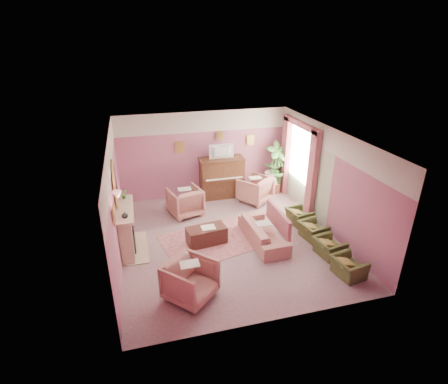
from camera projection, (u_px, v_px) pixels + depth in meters
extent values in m
cube|color=gray|center=(229.00, 239.00, 9.27)|extent=(5.50, 6.00, 0.01)
cube|color=silver|center=(230.00, 136.00, 8.12)|extent=(5.50, 6.00, 0.01)
cube|color=#89547B|center=(204.00, 154.00, 11.33)|extent=(5.50, 0.02, 2.80)
cube|color=#89547B|center=(276.00, 259.00, 6.05)|extent=(5.50, 0.02, 2.80)
cube|color=#89547B|center=(115.00, 204.00, 8.05)|extent=(0.02, 6.00, 2.80)
cube|color=#89547B|center=(328.00, 180.00, 9.34)|extent=(0.02, 6.00, 2.80)
cube|color=silver|center=(204.00, 122.00, 10.88)|extent=(5.50, 0.01, 0.65)
cube|color=#B3C19F|center=(304.00, 174.00, 10.62)|extent=(0.01, 3.00, 2.15)
cube|color=#C6AA8B|center=(126.00, 230.00, 8.61)|extent=(0.30, 1.40, 1.10)
cube|color=black|center=(131.00, 235.00, 8.70)|extent=(0.18, 0.72, 0.68)
cube|color=orange|center=(133.00, 241.00, 8.78)|extent=(0.06, 0.54, 0.10)
cube|color=#C6AA8B|center=(125.00, 210.00, 8.38)|extent=(0.40, 1.55, 0.07)
cube|color=#C6AA8B|center=(137.00, 247.00, 8.88)|extent=(0.55, 1.50, 0.02)
ellipsoid|color=#D7BF5C|center=(115.00, 184.00, 8.07)|extent=(0.04, 0.72, 1.20)
ellipsoid|color=white|center=(116.00, 184.00, 8.08)|extent=(0.01, 0.60, 1.06)
cone|color=#EE9585|center=(117.00, 195.00, 7.09)|extent=(0.20, 0.20, 0.16)
cube|color=#4B2B1A|center=(222.00, 178.00, 11.48)|extent=(1.40, 0.60, 1.30)
cube|color=#4B2B1A|center=(225.00, 180.00, 11.14)|extent=(1.30, 0.12, 0.06)
cube|color=white|center=(225.00, 179.00, 11.13)|extent=(1.20, 0.08, 0.02)
cube|color=#4B2B1A|center=(222.00, 159.00, 11.21)|extent=(1.45, 0.65, 0.04)
imported|color=black|center=(222.00, 151.00, 11.04)|extent=(0.80, 0.12, 0.48)
cube|color=#D7BF5C|center=(180.00, 147.00, 10.98)|extent=(0.30, 0.03, 0.38)
cube|color=#D7BF5C|center=(250.00, 140.00, 11.51)|extent=(0.26, 0.03, 0.34)
cube|color=#D7BF5C|center=(219.00, 136.00, 11.17)|extent=(0.22, 0.03, 0.26)
cube|color=#D7BF5C|center=(114.00, 215.00, 6.87)|extent=(0.03, 0.28, 0.36)
cube|color=beige|center=(301.00, 152.00, 10.57)|extent=(0.03, 1.40, 1.80)
cube|color=#9B4C57|center=(312.00, 176.00, 9.91)|extent=(0.16, 0.34, 2.60)
cube|color=#9B4C57|center=(285.00, 156.00, 11.53)|extent=(0.16, 0.34, 2.60)
cube|color=#9B4C57|center=(301.00, 124.00, 10.20)|extent=(0.16, 2.20, 0.16)
imported|color=#407D38|center=(124.00, 194.00, 8.80)|extent=(0.16, 0.16, 0.28)
imported|color=silver|center=(125.00, 215.00, 7.90)|extent=(0.16, 0.16, 0.16)
cube|color=#A75D60|center=(212.00, 241.00, 9.18)|extent=(2.84, 2.32, 0.01)
cube|color=#421F1A|center=(206.00, 235.00, 9.02)|extent=(1.06, 0.64, 0.45)
cube|color=white|center=(208.00, 227.00, 8.93)|extent=(0.35, 0.28, 0.01)
imported|color=tan|center=(263.00, 229.00, 9.02)|extent=(0.63, 1.88, 0.76)
cube|color=#9B4C57|center=(278.00, 219.00, 9.02)|extent=(0.09, 1.42, 0.52)
imported|color=tan|center=(185.00, 200.00, 10.38)|extent=(0.89, 0.89, 0.93)
imported|color=tan|center=(255.00, 188.00, 11.18)|extent=(0.89, 0.89, 0.93)
imported|color=tan|center=(190.00, 279.00, 7.04)|extent=(0.89, 0.89, 0.93)
imported|color=#465127|center=(349.00, 264.00, 7.75)|extent=(0.49, 0.70, 0.60)
imported|color=#465127|center=(329.00, 245.00, 8.47)|extent=(0.49, 0.70, 0.60)
imported|color=#465127|center=(313.00, 228.00, 9.19)|extent=(0.49, 0.70, 0.60)
imported|color=#465127|center=(299.00, 214.00, 9.91)|extent=(0.49, 0.70, 0.60)
cylinder|color=silver|center=(272.00, 182.00, 11.95)|extent=(0.52, 0.52, 0.70)
imported|color=#407D38|center=(273.00, 168.00, 11.74)|extent=(0.30, 0.30, 0.34)
imported|color=#407D38|center=(277.00, 169.00, 11.69)|extent=(0.16, 0.16, 0.28)
cylinder|color=brown|center=(275.00, 188.00, 11.95)|extent=(0.34, 0.34, 0.34)
imported|color=#407D38|center=(277.00, 163.00, 11.59)|extent=(0.76, 0.76, 1.44)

